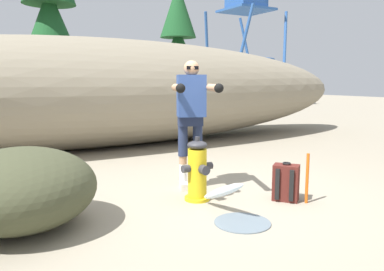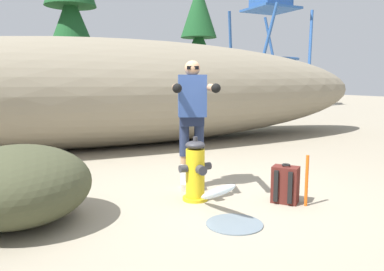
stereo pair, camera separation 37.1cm
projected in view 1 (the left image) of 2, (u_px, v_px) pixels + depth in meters
name	position (u px, v px, depth m)	size (l,w,h in m)	color
ground_plane	(210.00, 197.00, 4.84)	(56.00, 56.00, 0.04)	gray
dirt_embankment	(104.00, 93.00, 8.31)	(13.64, 3.20, 2.35)	gray
fire_hydrant	(197.00, 171.00, 4.59)	(0.41, 0.36, 0.78)	gold
hydrant_water_jet	(229.00, 201.00, 4.07)	(0.58, 1.04, 0.45)	silver
utility_worker	(191.00, 108.00, 4.97)	(0.73, 1.04, 1.70)	beige
spare_backpack	(286.00, 183.00, 4.61)	(0.36, 0.36, 0.47)	#511E19
boulder_large	(21.00, 189.00, 3.70)	(1.43, 1.46, 0.81)	#3F422C
pine_tree_left	(50.00, 19.00, 11.08)	(2.34, 2.34, 6.15)	#47331E
pine_tree_center	(178.00, 47.00, 14.72)	(2.14, 2.14, 5.14)	#47331E
survey_stake	(307.00, 178.00, 4.49)	(0.04, 0.04, 0.60)	#E55914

